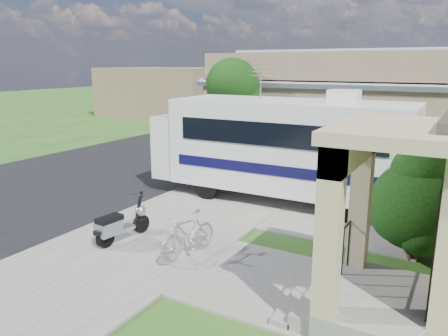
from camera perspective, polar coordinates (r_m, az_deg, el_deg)
The scene contains 18 objects.
ground at distance 11.04m, azimuth -4.28°, elevation -9.52°, with size 120.00×120.00×0.00m, color #204913.
street_slab at distance 23.07m, azimuth -5.81°, elevation 2.65°, with size 9.00×80.00×0.02m, color black.
sidewalk_slab at distance 20.05m, azimuth 9.48°, elevation 0.95°, with size 4.00×80.00×0.06m, color #5E5C54.
driveway_slab at distance 14.23m, azimuth 11.10°, elevation -4.31°, with size 7.00×6.00×0.05m, color #5E5C54.
walk_slab at distance 8.97m, azimuth 8.58°, elevation -15.19°, with size 4.00×3.00×0.05m, color #5E5C54.
warehouse at distance 23.20m, azimuth 15.49°, elevation 7.24°, with size 12.50×8.40×5.04m.
distant_bldg_far at distance 38.03m, azimuth -7.04°, elevation 9.87°, with size 10.00×8.00×4.00m, color brown.
distant_bldg_near at distance 47.27m, azimuth 3.84°, elevation 10.13°, with size 8.00×7.00×3.20m, color #7E6B4E.
street_tree_a at distance 19.86m, azimuth 1.44°, elevation 10.40°, with size 2.44×2.40×4.58m.
street_tree_b at distance 29.03m, azimuth 11.08°, elevation 11.40°, with size 2.44×2.40×4.73m.
street_tree_c at distance 37.66m, azimuth 15.63°, elevation 11.14°, with size 2.44×2.40×4.42m.
motorhome at distance 13.95m, azimuth 7.44°, elevation 3.02°, with size 8.26×2.83×4.21m.
shrub at distance 10.49m, azimuth 24.12°, elevation -4.09°, with size 2.16×2.06×2.65m.
scooter at distance 11.02m, azimuth -13.46°, elevation -7.18°, with size 0.59×1.67×1.10m.
bicycle at distance 9.95m, azimuth -4.70°, elevation -9.00°, with size 0.48×1.70×1.02m, color #A3A3AA.
pickup_truck at distance 24.89m, azimuth 0.96°, elevation 5.41°, with size 2.73×5.92×1.65m, color silver.
van at distance 31.40m, azimuth 6.65°, elevation 7.19°, with size 2.61×6.42×1.86m, color silver.
garden_hose at distance 9.56m, azimuth 13.92°, elevation -13.17°, with size 0.35×0.35×0.16m, color #125C23.
Camera 1 is at (5.76, -8.39, 4.30)m, focal length 35.00 mm.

